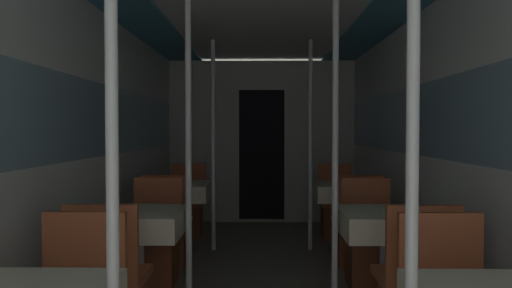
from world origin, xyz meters
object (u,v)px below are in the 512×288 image
object	(u,v)px
dining_table_left_2	(178,194)
chair_left_far_2	(187,214)
chair_left_near_2	(168,236)
dining_table_right_2	(346,195)
dining_table_left_1	(136,227)
chair_left_far_1	(155,251)
support_pole_right_1	(335,154)
support_pole_right_0	(413,179)
support_pole_left_2	(213,145)
chair_right_far_2	(337,215)
dining_table_right_1	(389,228)
support_pole_left_0	(113,178)
support_pole_left_1	(189,153)
chair_right_far_1	(370,252)
support_pole_right_2	(310,145)
chair_right_near_2	(356,237)

from	to	relation	value
dining_table_left_2	chair_left_far_2	bearing A→B (deg)	90.00
chair_left_near_2	dining_table_right_2	distance (m)	1.95
dining_table_left_1	chair_left_far_1	bearing A→B (deg)	90.00
dining_table_left_1	support_pole_right_1	bearing A→B (deg)	0.00
support_pole_right_0	dining_table_right_2	xyz separation A→B (m)	(0.38, 3.66, -0.54)
support_pole_left_2	chair_right_far_2	world-z (taller)	support_pole_left_2
support_pole_left_2	dining_table_right_1	size ratio (longest dim) A/B	3.14
support_pole_right_0	support_pole_left_0	bearing A→B (deg)	180.00
support_pole_left_1	dining_table_right_2	bearing A→B (deg)	51.81
support_pole_left_0	chair_right_far_1	world-z (taller)	support_pole_left_0
chair_right_far_1	support_pole_right_2	bearing A→B (deg)	-72.37
dining_table_right_2	support_pole_right_2	bearing A→B (deg)	180.00
support_pole_left_0	chair_right_far_1	distance (m)	2.97
support_pole_left_1	support_pole_right_2	size ratio (longest dim) A/B	1.00
chair_right_near_2	support_pole_right_1	bearing A→B (deg)	-107.63
support_pole_left_2	dining_table_left_1	bearing A→B (deg)	-101.87
support_pole_left_2	chair_left_near_2	bearing A→B (deg)	-121.84
support_pole_left_1	support_pole_right_2	distance (m)	2.11
support_pole_right_2	dining_table_right_2	bearing A→B (deg)	0.00
chair_left_far_2	dining_table_right_1	bearing A→B (deg)	126.68
dining_table_left_1	chair_right_near_2	distance (m)	2.21
support_pole_right_0	chair_right_far_1	bearing A→B (deg)	81.08
chair_left_far_1	chair_right_near_2	size ratio (longest dim) A/B	1.00
dining_table_left_2	chair_right_near_2	bearing A→B (deg)	-18.76
support_pole_right_2	support_pole_right_1	bearing A→B (deg)	-90.00
support_pole_right_1	chair_left_near_2	bearing A→B (deg)	139.94
dining_table_right_2	support_pole_right_2	world-z (taller)	support_pole_right_2
chair_right_far_1	chair_right_near_2	bearing A→B (deg)	-90.00
chair_right_far_1	chair_left_far_2	bearing A→B (deg)	-45.09
chair_left_near_2	chair_right_near_2	bearing A→B (deg)	0.00
support_pole_right_0	chair_left_far_1	bearing A→B (deg)	120.44
dining_table_right_2	chair_right_near_2	world-z (taller)	chair_right_near_2
support_pole_left_1	dining_table_left_2	size ratio (longest dim) A/B	3.14
support_pole_left_2	dining_table_right_2	xyz separation A→B (m)	(1.44, 0.00, -0.54)
support_pole_left_1	chair_right_far_1	distance (m)	1.79
chair_left_near_2	chair_left_far_2	size ratio (longest dim) A/B	1.00
dining_table_right_2	chair_right_far_2	size ratio (longest dim) A/B	0.82
support_pole_right_0	chair_left_near_2	bearing A→B (deg)	115.34
support_pole_right_1	chair_right_far_2	world-z (taller)	support_pole_right_1
support_pole_left_2	dining_table_right_1	xyz separation A→B (m)	(1.44, -1.83, -0.54)
support_pole_right_0	dining_table_right_1	bearing A→B (deg)	78.13
chair_left_near_2	dining_table_right_2	size ratio (longest dim) A/B	1.22
support_pole_right_1	dining_table_right_2	distance (m)	1.95
dining_table_left_1	dining_table_right_2	size ratio (longest dim) A/B	1.00
dining_table_left_1	support_pole_right_0	size ratio (longest dim) A/B	0.32
chair_right_far_2	support_pole_left_2	bearing A→B (deg)	23.28
support_pole_right_0	chair_right_far_2	distance (m)	4.38
support_pole_left_0	chair_right_far_2	size ratio (longest dim) A/B	2.56
support_pole_left_0	chair_left_near_2	xyz separation A→B (m)	(-0.38, 3.04, -0.86)
support_pole_right_0	support_pole_right_2	bearing A→B (deg)	90.00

